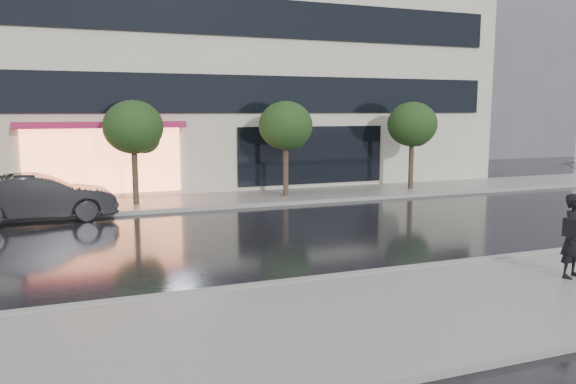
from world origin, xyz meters
name	(u,v)px	position (x,y,z in m)	size (l,w,h in m)	color
ground	(317,269)	(0.00, 0.00, 0.00)	(120.00, 120.00, 0.00)	black
sidewalk_near	(391,314)	(0.00, -3.25, 0.06)	(60.00, 4.50, 0.12)	slate
sidewalk_far	(213,200)	(0.00, 10.25, 0.06)	(60.00, 3.50, 0.12)	slate
curb_near	(335,278)	(0.00, -1.00, 0.07)	(60.00, 0.25, 0.14)	gray
curb_far	(224,207)	(0.00, 8.50, 0.07)	(60.00, 0.25, 0.14)	gray
office_building	(174,2)	(0.00, 17.97, 9.00)	(30.00, 12.76, 18.00)	beige
bg_building_right	(468,57)	(26.00, 28.00, 8.00)	(12.00, 12.00, 16.00)	#4C4C54
tree_mid_west	(135,129)	(-2.94, 10.03, 2.92)	(2.20, 2.20, 3.99)	#33261C
tree_mid_east	(287,127)	(3.06, 10.03, 2.92)	(2.20, 2.20, 3.99)	#33261C
tree_far_east	(413,126)	(9.06, 10.03, 2.92)	(2.20, 2.20, 3.99)	#33261C
parked_car	(39,198)	(-6.22, 8.30, 0.78)	(1.66, 4.75, 1.57)	black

